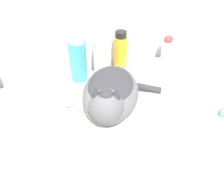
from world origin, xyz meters
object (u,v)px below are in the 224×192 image
object	(u,v)px
mouthwash_bottle	(78,59)
deodorant_stick	(167,49)
faucet	(56,109)
lotion_bottle_white	(100,58)
shampoo_bottle_tall	(121,53)
cat	(111,93)

from	to	relation	value
mouthwash_bottle	deodorant_stick	distance (m)	0.44
faucet	lotion_bottle_white	xyz separation A→B (m)	(0.24, 0.24, 0.03)
mouthwash_bottle	faucet	bearing A→B (deg)	-120.85
deodorant_stick	lotion_bottle_white	distance (m)	0.34
faucet	lotion_bottle_white	distance (m)	0.34
faucet	shampoo_bottle_tall	size ratio (longest dim) A/B	0.62
cat	deodorant_stick	bearing A→B (deg)	151.69
cat	shampoo_bottle_tall	xyz separation A→B (m)	(0.15, 0.28, -0.02)
cat	deodorant_stick	xyz separation A→B (m)	(0.39, 0.28, -0.04)
mouthwash_bottle	deodorant_stick	world-z (taller)	mouthwash_bottle
shampoo_bottle_tall	lotion_bottle_white	world-z (taller)	shampoo_bottle_tall
cat	lotion_bottle_white	distance (m)	0.28
cat	lotion_bottle_white	xyz separation A→B (m)	(0.05, 0.28, -0.02)
shampoo_bottle_tall	mouthwash_bottle	xyz separation A→B (m)	(-0.20, 0.00, 0.01)
faucet	mouthwash_bottle	size ratio (longest dim) A/B	0.58
cat	mouthwash_bottle	distance (m)	0.28
shampoo_bottle_tall	deodorant_stick	distance (m)	0.25
faucet	deodorant_stick	world-z (taller)	deodorant_stick
mouthwash_bottle	lotion_bottle_white	size ratio (longest dim) A/B	1.17
faucet	mouthwash_bottle	xyz separation A→B (m)	(0.14, 0.24, 0.04)
deodorant_stick	lotion_bottle_white	world-z (taller)	lotion_bottle_white
faucet	deodorant_stick	bearing A→B (deg)	29.60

